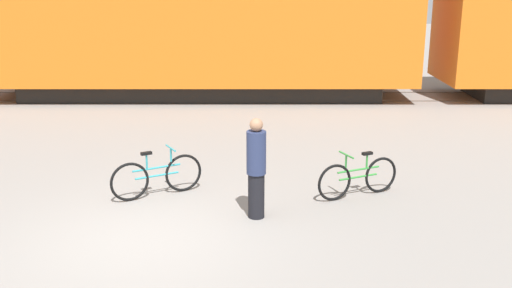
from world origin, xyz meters
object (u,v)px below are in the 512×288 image
Objects in this scene: bicycle_green at (357,177)px; bicycle_teal at (156,176)px; person_in_navy at (255,168)px; freight_train at (199,4)px.

bicycle_teal is at bearing 179.62° from bicycle_green.
bicycle_teal is 2.14m from person_in_navy.
freight_train is at bearing 89.76° from bicycle_teal.
freight_train is at bearing 111.75° from bicycle_green.
person_in_navy reaches higher than bicycle_teal.
bicycle_green is 3.70m from bicycle_teal.
freight_train reaches higher than bicycle_teal.
freight_train is at bearing -19.42° from person_in_navy.
freight_train is 10.23m from bicycle_green.
person_in_navy is at bearing -152.48° from bicycle_green.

